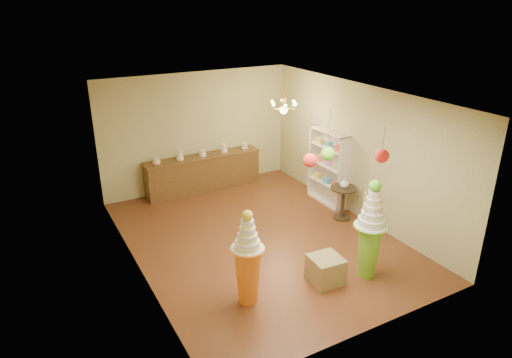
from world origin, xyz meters
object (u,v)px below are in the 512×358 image
pedestal_green (370,238)px  round_table (343,198)px  sideboard (203,172)px  pedestal_orange (248,267)px

pedestal_green → round_table: 2.29m
pedestal_green → sideboard: (-1.04, 5.07, -0.28)m
pedestal_green → pedestal_orange: 2.27m
sideboard → round_table: (2.10, -3.06, 0.01)m
pedestal_orange → round_table: size_ratio=2.20×
round_table → pedestal_orange: bearing=-153.3°
pedestal_green → sideboard: bearing=101.6°
pedestal_orange → sideboard: size_ratio=0.55×
pedestal_orange → round_table: 3.69m
pedestal_orange → sideboard: bearing=75.8°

